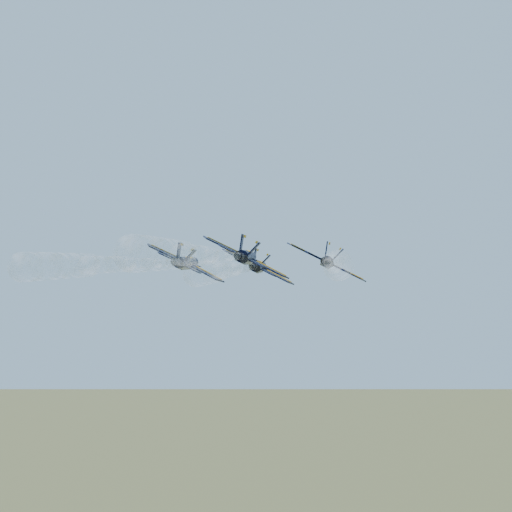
% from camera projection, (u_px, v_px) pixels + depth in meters
% --- Properties ---
extents(jet_lead, '(11.30, 16.27, 5.64)m').
position_uv_depth(jet_lead, '(258.00, 266.00, 123.24)').
color(jet_lead, black).
extents(jet_left, '(11.30, 16.27, 5.64)m').
position_uv_depth(jet_left, '(186.00, 263.00, 114.26)').
color(jet_left, black).
extents(jet_right, '(11.30, 16.27, 5.64)m').
position_uv_depth(jet_right, '(327.00, 262.00, 112.72)').
color(jet_right, black).
extents(jet_slot, '(11.30, 16.27, 5.64)m').
position_uv_depth(jet_slot, '(247.00, 257.00, 103.00)').
color(jet_slot, black).
extents(smoke_trail_lead, '(10.96, 56.65, 2.68)m').
position_uv_depth(smoke_trail_lead, '(233.00, 239.00, 79.23)').
color(smoke_trail_lead, white).
extents(smoke_trail_left, '(10.96, 56.65, 2.68)m').
position_uv_depth(smoke_trail_left, '(113.00, 230.00, 70.25)').
color(smoke_trail_left, white).
extents(smoke_trail_right, '(10.96, 56.65, 2.68)m').
position_uv_depth(smoke_trail_right, '(341.00, 228.00, 68.71)').
color(smoke_trail_right, white).
extents(smoke_trail_slot, '(10.96, 56.65, 2.68)m').
position_uv_depth(smoke_trail_slot, '(203.00, 213.00, 58.99)').
color(smoke_trail_slot, white).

